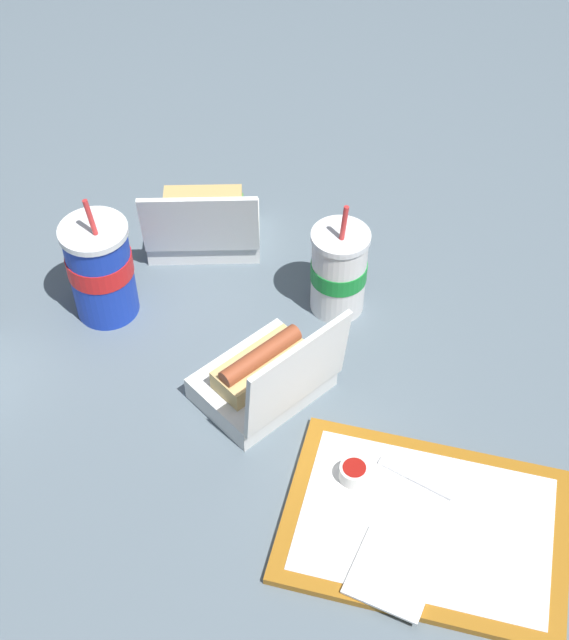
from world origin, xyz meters
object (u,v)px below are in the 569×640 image
at_px(clamshell_sandwich_corner, 204,224).
at_px(clamshell_hotdog_left, 266,377).
at_px(soda_cup_center, 339,271).
at_px(food_tray, 425,525).
at_px(plastic_fork, 416,478).
at_px(soda_cup_back, 101,269).
at_px(ketchup_cup, 354,472).

xyz_separation_m(clamshell_sandwich_corner, clamshell_hotdog_left, (0.25, -0.25, -0.00)).
height_order(clamshell_sandwich_corner, soda_cup_center, soda_cup_center).
bearing_deg(soda_cup_center, food_tray, -49.13).
relative_size(food_tray, clamshell_sandwich_corner, 1.73).
xyz_separation_m(food_tray, soda_cup_center, (-0.28, 0.32, 0.07)).
bearing_deg(soda_cup_center, clamshell_sandwich_corner, 173.15).
height_order(food_tray, soda_cup_center, soda_cup_center).
height_order(clamshell_sandwich_corner, clamshell_hotdog_left, clamshell_hotdog_left).
xyz_separation_m(plastic_fork, soda_cup_back, (-0.57, 0.09, 0.07)).
bearing_deg(food_tray, soda_cup_back, 166.69).
relative_size(plastic_fork, clamshell_sandwich_corner, 0.45).
distance_m(plastic_fork, clamshell_sandwich_corner, 0.59).
height_order(plastic_fork, soda_cup_center, soda_cup_center).
distance_m(food_tray, ketchup_cup, 0.12).
height_order(food_tray, clamshell_sandwich_corner, clamshell_sandwich_corner).
xyz_separation_m(ketchup_cup, soda_cup_back, (-0.49, 0.12, 0.06)).
bearing_deg(ketchup_cup, clamshell_hotdog_left, 155.20).
distance_m(plastic_fork, soda_cup_center, 0.36).
bearing_deg(plastic_fork, soda_cup_back, 176.59).
relative_size(food_tray, soda_cup_back, 1.80).
bearing_deg(clamshell_sandwich_corner, clamshell_hotdog_left, -44.54).
xyz_separation_m(food_tray, clamshell_sandwich_corner, (-0.54, 0.35, 0.04)).
relative_size(ketchup_cup, clamshell_hotdog_left, 0.18).
bearing_deg(soda_cup_center, ketchup_cup, -61.38).
distance_m(plastic_fork, soda_cup_back, 0.58).
height_order(food_tray, soda_cup_back, soda_cup_back).
relative_size(soda_cup_back, soda_cup_center, 1.08).
xyz_separation_m(soda_cup_back, soda_cup_center, (0.33, 0.18, -0.01)).
relative_size(ketchup_cup, clamshell_sandwich_corner, 0.17).
bearing_deg(clamshell_hotdog_left, food_tray, -19.41).
height_order(soda_cup_back, soda_cup_center, soda_cup_back).
bearing_deg(plastic_fork, clamshell_sandwich_corner, 155.12).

